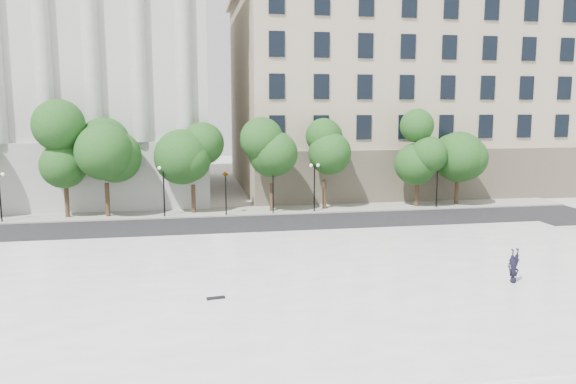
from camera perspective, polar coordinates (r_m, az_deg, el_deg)
name	(u,v)px	position (r m, az deg, el deg)	size (l,w,h in m)	color
ground	(280,312)	(25.25, -0.82, -12.11)	(160.00, 160.00, 0.00)	beige
plaza	(270,286)	(27.97, -1.83, -9.53)	(44.00, 22.00, 0.45)	white
street	(241,227)	(42.43, -4.76, -3.53)	(60.00, 8.00, 0.02)	black
far_sidewalk	(235,211)	(48.28, -5.44, -1.98)	(60.00, 4.00, 0.12)	#98958C
building_west	(55,68)	(63.38, -22.61, 11.58)	(31.50, 27.65, 25.60)	#B8B8B3
building_east	(397,87)	(66.64, 10.99, 10.41)	(36.00, 26.15, 23.00)	tan
traffic_light_west	(225,171)	(45.98, -6.37, 2.16)	(0.91, 1.98, 4.28)	black
traffic_light_east	(273,170)	(46.41, -1.53, 2.21)	(1.05, 1.83, 4.23)	black
person_lying	(513,278)	(29.76, 21.90, -8.12)	(0.62, 0.41, 1.70)	black
skateboard	(216,298)	(25.72, -7.35, -10.62)	(0.82, 0.21, 0.08)	black
street_trees	(226,155)	(47.22, -6.30, 3.72)	(45.85, 4.86, 7.57)	#382619
lamp_posts	(240,181)	(46.48, -4.92, 1.15)	(36.81, 0.28, 4.34)	black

